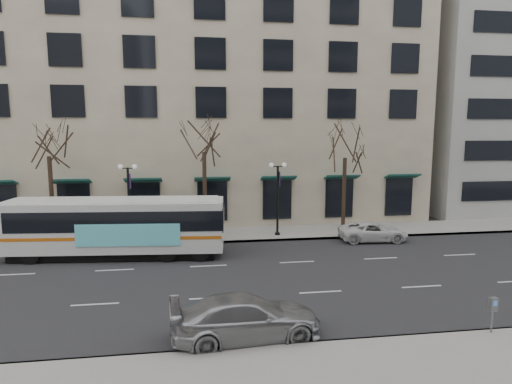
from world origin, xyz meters
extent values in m
plane|color=black|center=(0.00, 0.00, 0.00)|extent=(160.00, 160.00, 0.00)
cube|color=gray|center=(5.00, 9.00, 0.07)|extent=(80.00, 4.00, 0.15)
cube|color=tan|center=(-2.00, 21.00, 12.00)|extent=(40.00, 20.00, 24.00)
cylinder|color=black|center=(-10.00, 8.80, 2.87)|extent=(0.28, 0.28, 5.74)
cylinder|color=black|center=(0.00, 8.80, 2.97)|extent=(0.28, 0.28, 5.95)
cylinder|color=black|center=(10.00, 8.80, 2.73)|extent=(0.28, 0.28, 5.46)
cylinder|color=black|center=(-5.00, 8.20, 2.50)|extent=(0.16, 0.16, 5.00)
cylinder|color=black|center=(-5.00, 8.20, 0.15)|extent=(0.36, 0.36, 0.30)
cube|color=black|center=(-5.00, 8.20, 4.95)|extent=(0.90, 0.06, 0.06)
sphere|color=silver|center=(-5.45, 8.20, 5.05)|extent=(0.32, 0.32, 0.32)
sphere|color=silver|center=(-4.55, 8.20, 5.05)|extent=(0.32, 0.32, 0.32)
cube|color=#471D6F|center=(-4.88, 8.20, 4.10)|extent=(0.04, 0.45, 1.00)
cylinder|color=black|center=(5.00, 8.20, 2.50)|extent=(0.16, 0.16, 5.00)
cylinder|color=black|center=(5.00, 8.20, 0.15)|extent=(0.36, 0.36, 0.30)
cube|color=black|center=(5.00, 8.20, 4.95)|extent=(0.90, 0.06, 0.06)
sphere|color=silver|center=(4.55, 8.20, 5.05)|extent=(0.32, 0.32, 0.32)
sphere|color=silver|center=(5.45, 8.20, 5.05)|extent=(0.32, 0.32, 0.32)
cube|color=#471D6F|center=(5.12, 8.20, 4.10)|extent=(0.04, 0.45, 1.00)
cube|color=silver|center=(-5.33, 4.89, 1.92)|extent=(12.80, 3.83, 2.89)
cube|color=black|center=(-5.33, 4.89, 0.29)|extent=(11.76, 3.42, 0.47)
cube|color=black|center=(-5.02, 4.86, 2.36)|extent=(12.30, 3.83, 1.16)
cube|color=#C96312|center=(-5.33, 4.89, 1.42)|extent=(12.68, 3.85, 0.19)
cube|color=#65E6F7|center=(-4.41, 3.40, 1.63)|extent=(5.76, 0.57, 1.26)
cube|color=silver|center=(-5.33, 4.89, 3.39)|extent=(12.15, 3.51, 0.08)
cylinder|color=black|center=(-9.83, 4.07, 0.53)|extent=(1.07, 0.39, 1.05)
cylinder|color=black|center=(-9.62, 6.48, 0.53)|extent=(1.07, 0.39, 1.05)
cylinder|color=black|center=(-2.30, 3.41, 0.53)|extent=(1.07, 0.39, 1.05)
cylinder|color=black|center=(-2.09, 5.81, 0.53)|extent=(1.07, 0.39, 1.05)
cylinder|color=black|center=(-0.42, 3.24, 0.53)|extent=(1.07, 0.39, 1.05)
cylinder|color=black|center=(-0.20, 5.65, 0.53)|extent=(1.07, 0.39, 1.05)
imported|color=#A8AAAF|center=(1.09, -6.20, 0.78)|extent=(5.54, 2.61, 1.56)
imported|color=silver|center=(11.19, 6.20, 0.63)|extent=(4.70, 2.42, 1.27)
cylinder|color=slate|center=(9.89, -7.31, 0.61)|extent=(0.08, 0.08, 0.91)
cube|color=slate|center=(9.89, -7.31, 1.21)|extent=(0.29, 0.20, 0.51)
cube|color=blue|center=(9.88, -7.40, 1.28)|extent=(0.14, 0.03, 0.18)
camera|label=1|loc=(-0.61, -20.56, 7.40)|focal=30.00mm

